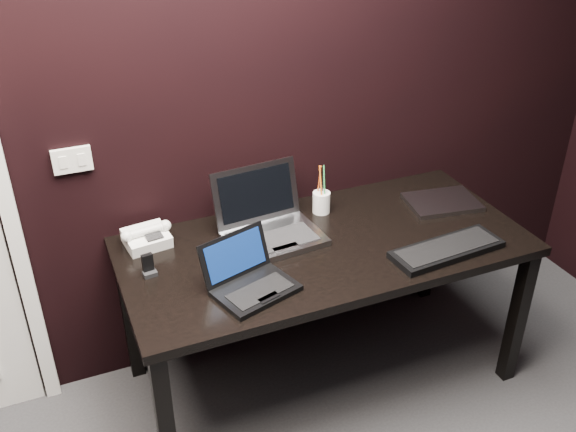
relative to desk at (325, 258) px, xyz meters
name	(u,v)px	position (x,y,z in m)	size (l,w,h in m)	color
wall_back	(221,94)	(-0.30, 0.40, 0.64)	(4.00, 4.00, 0.00)	black
wall_switch	(72,160)	(-0.92, 0.39, 0.46)	(0.15, 0.02, 0.10)	silver
desk	(325,258)	(0.00, 0.00, 0.00)	(1.70, 0.80, 0.74)	black
netbook	(250,280)	(-0.40, -0.18, 0.12)	(0.36, 0.34, 0.19)	black
silver_laptop	(269,226)	(-0.20, 0.14, 0.13)	(0.42, 0.38, 0.27)	gray
ext_keyboard	(447,249)	(0.43, -0.26, 0.09)	(0.49, 0.20, 0.03)	black
closed_laptop	(442,202)	(0.64, 0.09, 0.09)	(0.35, 0.28, 0.02)	#97979C
desk_phone	(147,237)	(-0.69, 0.27, 0.12)	(0.22, 0.18, 0.11)	white
mobile_phone	(149,267)	(-0.73, 0.06, 0.11)	(0.06, 0.05, 0.09)	black
pen_cup	(321,201)	(0.10, 0.24, 0.13)	(0.10, 0.10, 0.23)	white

